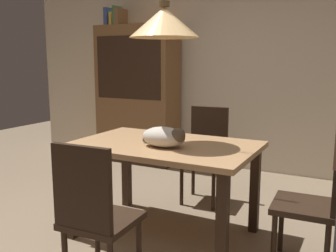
{
  "coord_description": "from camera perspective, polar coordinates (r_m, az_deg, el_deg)",
  "views": [
    {
      "loc": [
        1.47,
        -2.06,
        1.38
      ],
      "look_at": [
        0.05,
        0.67,
        0.85
      ],
      "focal_mm": 40.42,
      "sensor_mm": 36.0,
      "label": 1
    }
  ],
  "objects": [
    {
      "name": "chair_far_back",
      "position": [
        3.76,
        5.72,
        -3.61
      ],
      "size": [
        0.42,
        0.42,
        0.93
      ],
      "color": "black",
      "rests_on": "ground"
    },
    {
      "name": "book_brown_thick",
      "position": [
        5.34,
        -7.11,
        15.96
      ],
      "size": [
        0.06,
        0.24,
        0.22
      ],
      "primitive_type": "cube",
      "color": "brown",
      "rests_on": "hutch_bookcase"
    },
    {
      "name": "cat_sleeping",
      "position": [
        2.79,
        -0.48,
        -1.65
      ],
      "size": [
        0.39,
        0.22,
        0.16
      ],
      "color": "beige",
      "rests_on": "dining_table"
    },
    {
      "name": "back_wall",
      "position": [
        4.93,
        10.39,
        10.45
      ],
      "size": [
        6.4,
        0.1,
        2.9
      ],
      "primitive_type": "cube",
      "color": "beige",
      "rests_on": "ground"
    },
    {
      "name": "hutch_bookcase",
      "position": [
        5.19,
        -4.64,
        4.35
      ],
      "size": [
        1.12,
        0.45,
        1.85
      ],
      "color": "brown",
      "rests_on": "ground"
    },
    {
      "name": "dining_table",
      "position": [
        2.95,
        -0.54,
        -4.55
      ],
      "size": [
        1.4,
        0.9,
        0.75
      ],
      "color": "tan",
      "rests_on": "ground"
    },
    {
      "name": "book_yellow_short",
      "position": [
        5.4,
        -8.12,
        15.66
      ],
      "size": [
        0.04,
        0.2,
        0.18
      ],
      "primitive_type": "cube",
      "color": "gold",
      "rests_on": "hutch_bookcase"
    },
    {
      "name": "book_green_slim",
      "position": [
        5.37,
        -7.67,
        16.12
      ],
      "size": [
        0.03,
        0.2,
        0.26
      ],
      "primitive_type": "cube",
      "color": "#427A4C",
      "rests_on": "hutch_bookcase"
    },
    {
      "name": "chair_near_front",
      "position": [
        2.3,
        -11.11,
        -12.64
      ],
      "size": [
        0.42,
        0.42,
        0.93
      ],
      "color": "black",
      "rests_on": "ground"
    },
    {
      "name": "book_blue_wide",
      "position": [
        5.44,
        -8.71,
        15.91
      ],
      "size": [
        0.06,
        0.24,
        0.24
      ],
      "primitive_type": "cube",
      "color": "#384C93",
      "rests_on": "hutch_bookcase"
    },
    {
      "name": "chair_right_side",
      "position": [
        2.68,
        21.64,
        -9.84
      ],
      "size": [
        0.42,
        0.42,
        0.93
      ],
      "color": "black",
      "rests_on": "ground"
    },
    {
      "name": "pendant_lamp",
      "position": [
        2.87,
        -0.58,
        15.44
      ],
      "size": [
        0.52,
        0.52,
        1.3
      ],
      "color": "#E5B775"
    }
  ]
}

